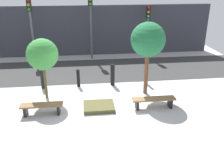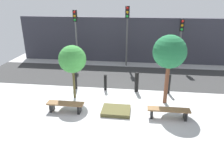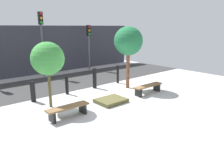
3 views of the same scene
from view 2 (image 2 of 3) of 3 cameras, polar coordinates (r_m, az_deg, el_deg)
name	(u,v)px [view 2 (image 2 of 3)]	position (r m, az deg, el deg)	size (l,w,h in m)	color
ground_plane	(116,111)	(9.82, 1.15, -8.00)	(18.00, 18.00, 0.00)	#B1B1B1
road_strip	(124,76)	(13.78, 3.10, 1.00)	(18.00, 3.91, 0.01)	#333333
building_facade	(128,40)	(16.56, 4.10, 10.39)	(16.20, 0.50, 3.27)	#33333D
bench_left	(65,105)	(9.82, -12.06, -6.49)	(1.61, 0.41, 0.42)	black
bench_right	(169,111)	(9.42, 14.55, -7.97)	(1.74, 0.38, 0.43)	black
planter_bed	(116,111)	(9.65, 1.06, -8.02)	(1.23, 1.00, 0.16)	#4D4A28
tree_behind_left_bench	(72,59)	(10.44, -10.32, 5.31)	(1.31, 1.31, 2.64)	brown
tree_behind_right_bench	(170,52)	(9.94, 14.80, 6.98)	(1.48, 1.48, 3.23)	brown
bollard_far_left	(75,81)	(12.01, -9.62, -0.17)	(0.21, 0.21, 0.91)	black
bollard_left	(105,83)	(11.66, -1.76, -0.66)	(0.15, 0.15, 0.86)	black
bollard_center	(137,82)	(11.50, 6.46, -0.58)	(0.20, 0.20, 1.07)	black
bollard_right	(169,84)	(11.62, 14.68, -1.01)	(0.14, 0.14, 1.04)	black
traffic_light_west	(76,28)	(15.91, -9.48, 13.33)	(0.28, 0.27, 3.82)	#5E5E5E
traffic_light_mid_west	(127,26)	(15.27, 3.97, 13.90)	(0.28, 0.27, 4.10)	#4E4E4E
traffic_light_mid_east	(181,35)	(15.56, 17.55, 11.22)	(0.28, 0.27, 3.31)	#565656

